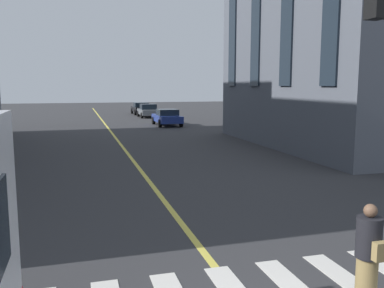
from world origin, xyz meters
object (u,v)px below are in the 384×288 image
Objects in this scene: car_black_mid at (141,108)px; pedestrian_near at (368,255)px; car_grey_parked_a at (148,111)px; car_blue_parked_b at (167,117)px.

pedestrian_near is at bearing 175.92° from car_black_mid.
car_grey_parked_a is 0.89× the size of car_black_mid.
car_grey_parked_a reaches higher than car_blue_parked_b.
car_grey_parked_a is 9.48m from car_blue_parked_b.
pedestrian_near is at bearing 173.89° from car_blue_parked_b.
car_grey_parked_a is at bearing 180.00° from car_black_mid.
car_grey_parked_a is at bearing -4.60° from pedestrian_near.
car_blue_parked_b is (-9.48, 0.00, 0.00)m from car_grey_parked_a.
car_grey_parked_a is 2.50× the size of pedestrian_near.
car_blue_parked_b is 14.39m from car_black_mid.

